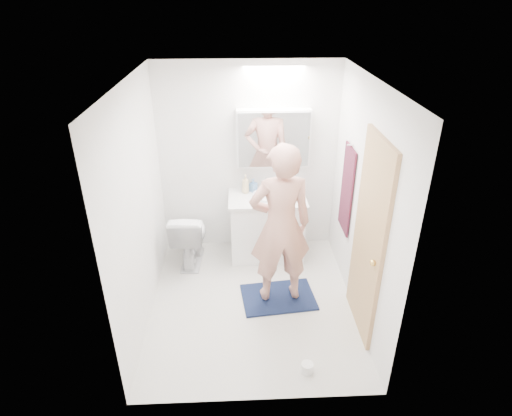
{
  "coord_description": "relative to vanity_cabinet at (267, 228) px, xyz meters",
  "views": [
    {
      "loc": [
        -0.13,
        -3.67,
        3.1
      ],
      "look_at": [
        0.05,
        0.25,
        1.05
      ],
      "focal_mm": 29.74,
      "sensor_mm": 36.0,
      "label": 1
    }
  ],
  "objects": [
    {
      "name": "mirror_panel",
      "position": [
        0.08,
        0.13,
        1.11
      ],
      "size": [
        0.84,
        0.01,
        0.66
      ],
      "primitive_type": "cube",
      "color": "silver",
      "rests_on": "medicine_cabinet"
    },
    {
      "name": "bath_rug",
      "position": [
        0.07,
        -0.9,
        -0.38
      ],
      "size": [
        0.86,
        0.64,
        0.02
      ],
      "primitive_type": "cube",
      "rotation": [
        0.0,
        0.0,
        0.11
      ],
      "color": "#131E3C",
      "rests_on": "floor"
    },
    {
      "name": "wall_right",
      "position": [
        0.88,
        -0.96,
        0.81
      ],
      "size": [
        0.0,
        2.5,
        2.5
      ],
      "primitive_type": "plane",
      "rotation": [
        1.57,
        0.0,
        -1.57
      ],
      "color": "white",
      "rests_on": "floor"
    },
    {
      "name": "door_knob",
      "position": [
        0.82,
        -1.61,
        0.56
      ],
      "size": [
        0.06,
        0.06,
        0.06
      ],
      "primitive_type": "sphere",
      "color": "gold",
      "rests_on": "door"
    },
    {
      "name": "soap_bottle_a",
      "position": [
        -0.26,
        0.15,
        0.55
      ],
      "size": [
        0.1,
        0.1,
        0.24
      ],
      "primitive_type": "imported",
      "rotation": [
        0.0,
        0.0,
        0.08
      ],
      "color": "beige",
      "rests_on": "countertop"
    },
    {
      "name": "wall_back",
      "position": [
        -0.22,
        0.29,
        0.81
      ],
      "size": [
        2.5,
        0.0,
        2.5
      ],
      "primitive_type": "plane",
      "rotation": [
        1.57,
        0.0,
        0.0
      ],
      "color": "white",
      "rests_on": "floor"
    },
    {
      "name": "toilet_paper_roll",
      "position": [
        0.23,
        -1.94,
        -0.34
      ],
      "size": [
        0.11,
        0.11,
        0.1
      ],
      "primitive_type": "cylinder",
      "color": "white",
      "rests_on": "floor"
    },
    {
      "name": "countertop",
      "position": [
        0.0,
        -0.0,
        0.41
      ],
      "size": [
        0.95,
        0.58,
        0.04
      ],
      "primitive_type": "cube",
      "color": "white",
      "rests_on": "vanity_cabinet"
    },
    {
      "name": "toilet",
      "position": [
        -0.96,
        -0.11,
        -0.03
      ],
      "size": [
        0.45,
        0.73,
        0.72
      ],
      "primitive_type": "imported",
      "rotation": [
        0.0,
        0.0,
        3.08
      ],
      "color": "white",
      "rests_on": "floor"
    },
    {
      "name": "wall_front",
      "position": [
        -0.22,
        -2.21,
        0.81
      ],
      "size": [
        2.5,
        0.0,
        2.5
      ],
      "primitive_type": "plane",
      "rotation": [
        -1.57,
        0.0,
        0.0
      ],
      "color": "white",
      "rests_on": "floor"
    },
    {
      "name": "floor",
      "position": [
        -0.22,
        -0.96,
        -0.39
      ],
      "size": [
        2.5,
        2.5,
        0.0
      ],
      "primitive_type": "plane",
      "color": "silver",
      "rests_on": "ground"
    },
    {
      "name": "door",
      "position": [
        0.86,
        -1.31,
        0.61
      ],
      "size": [
        0.04,
        0.8,
        2.0
      ],
      "primitive_type": "cube",
      "color": "tan",
      "rests_on": "wall_right"
    },
    {
      "name": "wall_left",
      "position": [
        -1.32,
        -0.96,
        0.81
      ],
      "size": [
        0.0,
        2.5,
        2.5
      ],
      "primitive_type": "plane",
      "rotation": [
        1.57,
        0.0,
        1.57
      ],
      "color": "white",
      "rests_on": "floor"
    },
    {
      "name": "medicine_cabinet",
      "position": [
        0.08,
        0.21,
        1.11
      ],
      "size": [
        0.88,
        0.14,
        0.7
      ],
      "primitive_type": "cube",
      "color": "white",
      "rests_on": "wall_back"
    },
    {
      "name": "sink_basin",
      "position": [
        0.0,
        0.03,
        0.45
      ],
      "size": [
        0.36,
        0.36,
        0.03
      ],
      "primitive_type": "cylinder",
      "color": "white",
      "rests_on": "countertop"
    },
    {
      "name": "ceiling",
      "position": [
        -0.22,
        -0.96,
        2.01
      ],
      "size": [
        2.5,
        2.5,
        0.0
      ],
      "primitive_type": "plane",
      "rotation": [
        3.14,
        0.0,
        0.0
      ],
      "color": "white",
      "rests_on": "floor"
    },
    {
      "name": "towel_hook",
      "position": [
        0.84,
        -0.41,
        1.23
      ],
      "size": [
        0.07,
        0.02,
        0.02
      ],
      "primitive_type": "cylinder",
      "rotation": [
        0.0,
        1.57,
        0.0
      ],
      "color": "silver",
      "rests_on": "wall_right"
    },
    {
      "name": "faucet",
      "position": [
        0.0,
        0.22,
        0.51
      ],
      "size": [
        0.02,
        0.02,
        0.16
      ],
      "primitive_type": "cylinder",
      "color": "#B7B8BC",
      "rests_on": "countertop"
    },
    {
      "name": "toothbrush_cup",
      "position": [
        0.25,
        0.16,
        0.47
      ],
      "size": [
        0.12,
        0.12,
        0.08
      ],
      "primitive_type": "imported",
      "rotation": [
        0.0,
        0.0,
        0.4
      ],
      "color": "#4462CD",
      "rests_on": "countertop"
    },
    {
      "name": "soap_bottle_b",
      "position": [
        -0.16,
        0.18,
        0.51
      ],
      "size": [
        0.11,
        0.11,
        0.17
      ],
      "primitive_type": "imported",
      "rotation": [
        0.0,
        0.0,
        -0.75
      ],
      "color": "#5583B8",
      "rests_on": "countertop"
    },
    {
      "name": "vanity_cabinet",
      "position": [
        0.0,
        0.0,
        0.0
      ],
      "size": [
        0.9,
        0.55,
        0.78
      ],
      "primitive_type": "cube",
      "color": "white",
      "rests_on": "floor"
    },
    {
      "name": "towel",
      "position": [
        0.86,
        -0.41,
        0.71
      ],
      "size": [
        0.02,
        0.42,
        1.0
      ],
      "primitive_type": "cube",
      "color": "#101834",
      "rests_on": "wall_right"
    },
    {
      "name": "person",
      "position": [
        0.07,
        -0.9,
        0.55
      ],
      "size": [
        0.69,
        0.49,
        1.78
      ],
      "primitive_type": "imported",
      "rotation": [
        0.0,
        0.0,
        3.25
      ],
      "color": "tan",
      "rests_on": "bath_rug"
    }
  ]
}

